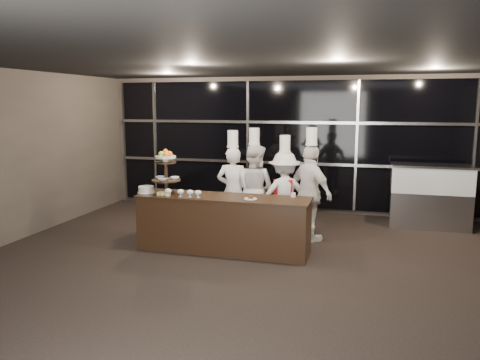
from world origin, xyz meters
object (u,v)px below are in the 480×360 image
(display_stand, at_px, (166,168))
(display_case, at_px, (430,193))
(chef_d, at_px, (310,193))
(buffet_counter, at_px, (223,223))
(chef_a, at_px, (233,190))
(chef_b, at_px, (254,188))
(layer_cake, at_px, (146,190))
(chef_c, at_px, (284,194))

(display_stand, height_order, display_case, display_stand)
(display_case, xyz_separation_m, chef_d, (-2.15, -1.58, 0.18))
(buffet_counter, xyz_separation_m, chef_a, (-0.12, 0.98, 0.38))
(buffet_counter, height_order, chef_d, chef_d)
(display_stand, relative_size, chef_b, 0.38)
(layer_cake, relative_size, display_case, 0.20)
(chef_a, relative_size, chef_b, 0.98)
(layer_cake, height_order, chef_a, chef_a)
(display_case, distance_m, chef_d, 2.67)
(chef_a, bearing_deg, display_stand, -131.91)
(buffet_counter, bearing_deg, chef_c, 54.97)
(display_stand, distance_m, chef_d, 2.53)
(display_case, distance_m, chef_c, 2.99)
(chef_a, xyz_separation_m, chef_d, (1.42, -0.01, 0.02))
(display_stand, bearing_deg, chef_b, 44.74)
(chef_c, bearing_deg, layer_cake, -151.04)
(layer_cake, distance_m, chef_c, 2.46)
(chef_c, xyz_separation_m, chef_d, (0.49, -0.17, 0.08))
(chef_a, bearing_deg, chef_d, -0.49)
(chef_a, bearing_deg, chef_c, 9.98)
(display_stand, bearing_deg, chef_d, 22.82)
(display_stand, distance_m, chef_c, 2.20)
(display_stand, relative_size, chef_c, 0.40)
(buffet_counter, xyz_separation_m, display_case, (3.44, 2.54, 0.22))
(chef_d, bearing_deg, display_stand, -157.18)
(buffet_counter, relative_size, chef_c, 1.53)
(display_stand, relative_size, chef_d, 0.37)
(display_stand, distance_m, chef_b, 1.78)
(display_stand, xyz_separation_m, chef_d, (2.29, 0.96, -0.47))
(display_case, bearing_deg, chef_d, -143.68)
(chef_b, bearing_deg, display_case, 22.52)
(chef_b, height_order, chef_c, chef_b)
(layer_cake, xyz_separation_m, chef_b, (1.57, 1.26, -0.12))
(layer_cake, relative_size, chef_d, 0.15)
(chef_a, xyz_separation_m, chef_c, (0.92, 0.16, -0.06))
(buffet_counter, distance_m, chef_a, 1.06)
(chef_d, bearing_deg, layer_cake, -158.99)
(display_case, height_order, chef_c, chef_c)
(display_stand, xyz_separation_m, display_case, (4.44, 2.54, -0.65))
(buffet_counter, relative_size, chef_a, 1.47)
(chef_b, distance_m, chef_d, 1.10)
(layer_cake, xyz_separation_m, chef_a, (1.23, 1.03, -0.13))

